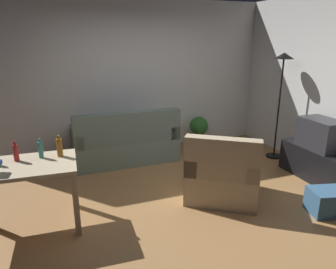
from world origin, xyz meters
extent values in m
cube|color=#9E7042|center=(0.00, 0.00, -0.01)|extent=(5.20, 4.40, 0.02)
cube|color=white|center=(0.00, 2.20, 1.35)|extent=(5.20, 0.10, 2.70)
cube|color=slate|center=(-0.27, 1.65, 0.20)|extent=(1.72, 0.84, 0.40)
cube|color=slate|center=(-0.27, 1.31, 0.66)|extent=(1.72, 0.16, 0.52)
cube|color=slate|center=(0.52, 1.65, 0.51)|extent=(0.16, 0.84, 0.22)
cube|color=slate|center=(-1.05, 1.65, 0.51)|extent=(0.16, 0.84, 0.22)
cube|color=black|center=(2.25, -0.11, 0.24)|extent=(0.44, 1.10, 0.48)
cube|color=#2D2D33|center=(2.25, -0.11, 0.70)|extent=(0.40, 0.60, 0.44)
cube|color=black|center=(2.46, -0.11, 0.70)|extent=(0.01, 0.52, 0.36)
cylinder|color=black|center=(2.25, 0.84, 0.01)|extent=(0.26, 0.26, 0.03)
cylinder|color=black|center=(2.25, 0.84, 0.87)|extent=(0.03, 0.03, 1.68)
cone|color=black|center=(2.25, 0.84, 1.76)|extent=(0.32, 0.32, 0.10)
cube|color=#C6B28E|center=(-1.79, 0.01, 0.74)|extent=(1.24, 0.76, 0.04)
cube|color=tan|center=(-1.24, -0.33, 0.36)|extent=(0.06, 0.06, 0.72)
cube|color=tan|center=(-1.21, 0.29, 0.36)|extent=(0.06, 0.06, 0.72)
cylinder|color=brown|center=(1.27, 1.90, 0.11)|extent=(0.24, 0.24, 0.22)
sphere|color=#2D6B28|center=(1.27, 1.90, 0.39)|extent=(0.36, 0.36, 0.36)
cube|color=tan|center=(0.66, -0.10, 0.20)|extent=(1.22, 1.20, 0.40)
cube|color=tan|center=(0.46, -0.38, 0.66)|extent=(0.83, 0.65, 0.52)
cube|color=tan|center=(0.96, -0.31, 0.51)|extent=(0.61, 0.78, 0.22)
cube|color=tan|center=(0.35, 0.11, 0.51)|extent=(0.61, 0.78, 0.22)
cube|color=#386084|center=(1.65, -0.93, 0.15)|extent=(0.55, 0.45, 0.30)
cylinder|color=#AD2323|center=(-1.79, 0.14, 0.85)|extent=(0.06, 0.06, 0.18)
cylinder|color=#AD2323|center=(-1.79, 0.14, 0.96)|extent=(0.03, 0.03, 0.04)
cylinder|color=teal|center=(-1.54, 0.15, 0.85)|extent=(0.05, 0.05, 0.18)
cylinder|color=teal|center=(-1.54, 0.15, 0.96)|extent=(0.02, 0.02, 0.04)
cylinder|color=#9E6019|center=(-1.34, 0.12, 0.86)|extent=(0.06, 0.06, 0.21)
cylinder|color=#9E6019|center=(-1.34, 0.12, 0.99)|extent=(0.03, 0.03, 0.04)
camera|label=1|loc=(-1.37, -3.40, 2.04)|focal=33.55mm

